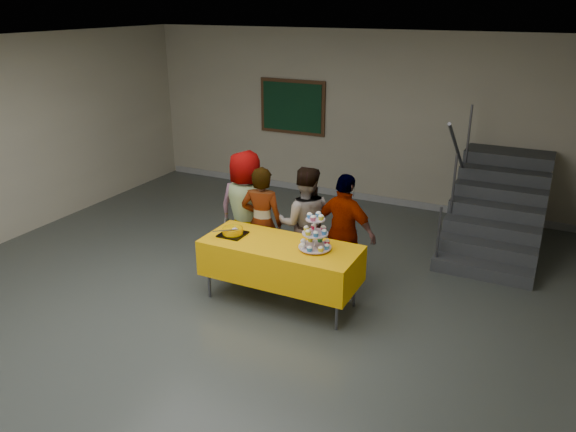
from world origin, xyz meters
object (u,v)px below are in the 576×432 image
object	(u,v)px
bear_cake	(233,230)
staircase	(499,209)
schoolchild_b	(262,223)
schoolchild_d	(345,232)
schoolchild_c	(305,223)
cupcake_stand	(315,236)
noticeboard	(292,107)
schoolchild_a	(246,210)
bake_table	(281,260)

from	to	relation	value
bear_cake	staircase	size ratio (longest dim) A/B	0.15
bear_cake	schoolchild_b	size ratio (longest dim) A/B	0.24
schoolchild_d	schoolchild_c	bearing A→B (deg)	9.74
schoolchild_b	bear_cake	bearing A→B (deg)	66.95
schoolchild_c	cupcake_stand	bearing A→B (deg)	99.63
schoolchild_b	schoolchild_d	distance (m)	1.08
cupcake_stand	noticeboard	size ratio (longest dim) A/B	0.34
schoolchild_a	staircase	distance (m)	3.87
cupcake_stand	staircase	xyz separation A→B (m)	(1.67, 3.12, -0.45)
schoolchild_b	schoolchild_c	world-z (taller)	schoolchild_c
schoolchild_c	schoolchild_b	bearing A→B (deg)	0.46
schoolchild_c	schoolchild_a	bearing A→B (deg)	-20.88
bake_table	schoolchild_d	size ratio (longest dim) A/B	1.25
schoolchild_a	noticeboard	xyz separation A→B (m)	(-0.89, 3.29, 0.79)
schoolchild_d	cupcake_stand	bearing A→B (deg)	93.74
bake_table	schoolchild_d	world-z (taller)	schoolchild_d
bake_table	cupcake_stand	size ratio (longest dim) A/B	4.22
bake_table	schoolchild_d	bearing A→B (deg)	52.37
schoolchild_c	staircase	distance (m)	3.23
cupcake_stand	staircase	size ratio (longest dim) A/B	0.19
bear_cake	staircase	bearing A→B (deg)	49.19
schoolchild_c	staircase	size ratio (longest dim) A/B	0.63
schoolchild_a	schoolchild_c	size ratio (longest dim) A/B	1.07
cupcake_stand	schoolchild_b	size ratio (longest dim) A/B	0.30
cupcake_stand	noticeboard	world-z (taller)	noticeboard
schoolchild_d	bake_table	bearing A→B (deg)	65.74
schoolchild_d	staircase	world-z (taller)	staircase
bake_table	cupcake_stand	world-z (taller)	cupcake_stand
noticeboard	cupcake_stand	bearing A→B (deg)	-60.99
schoolchild_c	schoolchild_d	world-z (taller)	schoolchild_c
staircase	bear_cake	bearing A→B (deg)	-130.81
bake_table	schoolchild_a	size ratio (longest dim) A/B	1.16
cupcake_stand	schoolchild_c	world-z (taller)	schoolchild_c
schoolchild_a	schoolchild_d	xyz separation A→B (m)	(1.41, -0.00, -0.06)
schoolchild_b	schoolchild_c	distance (m)	0.55
bake_table	schoolchild_b	world-z (taller)	schoolchild_b
bear_cake	cupcake_stand	bearing A→B (deg)	2.84
cupcake_stand	staircase	bearing A→B (deg)	61.80
schoolchild_b	staircase	bearing A→B (deg)	-146.16
schoolchild_a	schoolchild_d	bearing A→B (deg)	176.95
bear_cake	schoolchild_a	world-z (taller)	schoolchild_a
bear_cake	schoolchild_a	distance (m)	0.76
bear_cake	schoolchild_c	distance (m)	0.98
schoolchild_a	cupcake_stand	bearing A→B (deg)	149.83
bake_table	schoolchild_a	bearing A→B (deg)	141.18
bear_cake	schoolchild_b	xyz separation A→B (m)	(0.11, 0.54, -0.07)
cupcake_stand	bear_cake	size ratio (longest dim) A/B	1.24
schoolchild_c	noticeboard	xyz separation A→B (m)	(-1.74, 3.26, 0.84)
bake_table	bear_cake	distance (m)	0.70
bake_table	schoolchild_a	world-z (taller)	schoolchild_a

